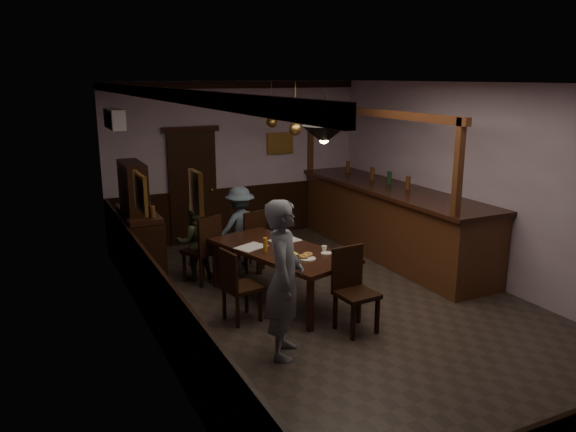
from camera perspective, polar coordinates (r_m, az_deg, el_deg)
room at (r=7.29m, az=5.97°, el=1.38°), size 5.01×8.01×3.01m
dining_table at (r=7.85m, az=-0.68°, el=-3.77°), size 1.57×2.39×0.75m
chair_far_left at (r=8.59m, az=-8.45°, el=-3.07°), size 0.61×0.61×1.06m
chair_far_right at (r=9.10m, az=-3.81°, el=-2.18°), size 0.54×0.54×1.00m
chair_near at (r=7.02m, az=6.57°, el=-7.02°), size 0.49×0.49×1.05m
chair_side at (r=7.21m, az=-5.27°, el=-6.77°), size 0.49×0.49×0.97m
person_standing at (r=6.23m, az=-0.39°, el=-6.45°), size 0.71×0.79×1.81m
person_seated_left at (r=8.81m, az=-9.56°, el=-2.55°), size 0.59×0.47×1.20m
person_seated_right at (r=9.28m, az=-4.89°, el=-1.09°), size 0.94×0.64×1.34m
newspaper_left at (r=7.90m, az=-3.77°, el=-3.16°), size 0.51×0.45×0.01m
newspaper_right at (r=8.20m, az=-0.30°, el=-2.49°), size 0.47×0.37×0.01m
napkin at (r=7.60m, az=0.37°, el=-3.85°), size 0.19×0.19×0.00m
saucer at (r=7.63m, az=3.91°, el=-3.78°), size 0.15×0.15×0.01m
coffee_cup at (r=7.68m, az=3.70°, el=-3.31°), size 0.10×0.10×0.07m
pastry_plate at (r=7.38m, az=1.99°, el=-4.35°), size 0.22×0.22×0.01m
pastry_ring_a at (r=7.38m, az=1.59°, el=-4.13°), size 0.13×0.13×0.04m
pastry_ring_b at (r=7.47m, az=2.04°, el=-3.91°), size 0.13×0.13×0.04m
soda_can at (r=7.72m, az=0.11°, el=-3.10°), size 0.07×0.07×0.12m
beer_glass at (r=7.66m, az=-2.33°, el=-2.94°), size 0.06×0.06×0.20m
water_glass at (r=7.89m, az=-0.01°, el=-2.61°), size 0.06×0.06×0.15m
pepper_mill at (r=7.00m, az=0.93°, el=-4.86°), size 0.04×0.04×0.14m
sideboard at (r=8.96m, az=-14.92°, el=-1.65°), size 0.50×1.39×1.83m
bar_counter at (r=9.99m, az=10.30°, el=-0.32°), size 1.06×4.58×2.56m
door_back at (r=10.59m, az=-9.64°, el=2.76°), size 0.90×0.06×2.10m
ac_unit at (r=9.07m, az=-17.21°, el=9.41°), size 0.20×0.85×0.30m
picture_left_small at (r=4.72m, az=-9.31°, el=2.40°), size 0.04×0.28×0.36m
picture_left_large at (r=7.10m, az=-14.76°, el=2.31°), size 0.04×0.62×0.48m
picture_back at (r=11.10m, az=-0.80°, el=7.40°), size 0.55×0.04×0.42m
pendant_iron at (r=6.92m, az=3.68°, el=8.22°), size 0.56×0.56×0.72m
pendant_brass_mid at (r=8.68m, az=0.74°, el=8.84°), size 0.20×0.20×0.81m
pendant_brass_far at (r=9.95m, az=-1.66°, el=9.50°), size 0.20×0.20×0.81m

